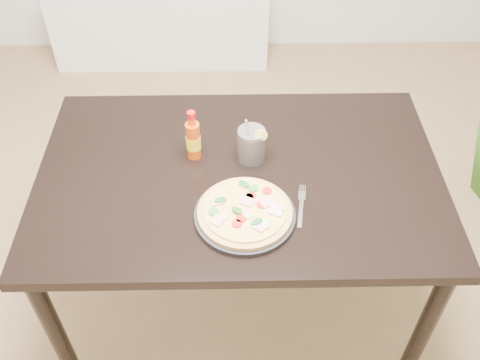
{
  "coord_description": "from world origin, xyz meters",
  "views": [
    {
      "loc": [
        -0.33,
        -1.17,
        2.04
      ],
      "look_at": [
        -0.31,
        0.03,
        0.83
      ],
      "focal_mm": 40.0,
      "sensor_mm": 36.0,
      "label": 1
    }
  ],
  "objects_px": {
    "plate": "(245,215)",
    "fork": "(301,204)",
    "cola_cup": "(251,145)",
    "media_console": "(161,25)",
    "hot_sauce_bottle": "(193,139)",
    "dining_table": "(239,188)",
    "pizza": "(245,211)"
  },
  "relations": [
    {
      "from": "cola_cup",
      "to": "media_console",
      "type": "height_order",
      "value": "cola_cup"
    },
    {
      "from": "dining_table",
      "to": "fork",
      "type": "bearing_deg",
      "value": -38.69
    },
    {
      "from": "plate",
      "to": "cola_cup",
      "type": "xyz_separation_m",
      "value": [
        0.03,
        0.28,
        0.05
      ]
    },
    {
      "from": "media_console",
      "to": "pizza",
      "type": "bearing_deg",
      "value": -76.67
    },
    {
      "from": "dining_table",
      "to": "media_console",
      "type": "distance_m",
      "value": 2.02
    },
    {
      "from": "cola_cup",
      "to": "dining_table",
      "type": "bearing_deg",
      "value": -121.88
    },
    {
      "from": "cola_cup",
      "to": "fork",
      "type": "distance_m",
      "value": 0.28
    },
    {
      "from": "cola_cup",
      "to": "media_console",
      "type": "distance_m",
      "value": 2.0
    },
    {
      "from": "cola_cup",
      "to": "fork",
      "type": "relative_size",
      "value": 0.99
    },
    {
      "from": "plate",
      "to": "media_console",
      "type": "relative_size",
      "value": 0.23
    },
    {
      "from": "hot_sauce_bottle",
      "to": "fork",
      "type": "relative_size",
      "value": 1.04
    },
    {
      "from": "plate",
      "to": "fork",
      "type": "relative_size",
      "value": 1.71
    },
    {
      "from": "hot_sauce_bottle",
      "to": "fork",
      "type": "xyz_separation_m",
      "value": [
        0.36,
        -0.24,
        -0.07
      ]
    },
    {
      "from": "pizza",
      "to": "cola_cup",
      "type": "bearing_deg",
      "value": 84.4
    },
    {
      "from": "fork",
      "to": "hot_sauce_bottle",
      "type": "bearing_deg",
      "value": 154.8
    },
    {
      "from": "cola_cup",
      "to": "media_console",
      "type": "relative_size",
      "value": 0.13
    },
    {
      "from": "hot_sauce_bottle",
      "to": "dining_table",
      "type": "bearing_deg",
      "value": -27.88
    },
    {
      "from": "plate",
      "to": "fork",
      "type": "xyz_separation_m",
      "value": [
        0.19,
        0.05,
        -0.01
      ]
    },
    {
      "from": "cola_cup",
      "to": "fork",
      "type": "bearing_deg",
      "value": -55.56
    },
    {
      "from": "dining_table",
      "to": "pizza",
      "type": "xyz_separation_m",
      "value": [
        0.02,
        -0.21,
        0.11
      ]
    },
    {
      "from": "dining_table",
      "to": "pizza",
      "type": "distance_m",
      "value": 0.24
    },
    {
      "from": "pizza",
      "to": "fork",
      "type": "relative_size",
      "value": 1.6
    },
    {
      "from": "plate",
      "to": "media_console",
      "type": "xyz_separation_m",
      "value": [
        -0.5,
        2.12,
        -0.51
      ]
    },
    {
      "from": "hot_sauce_bottle",
      "to": "media_console",
      "type": "xyz_separation_m",
      "value": [
        -0.33,
        1.83,
        -0.58
      ]
    },
    {
      "from": "dining_table",
      "to": "fork",
      "type": "relative_size",
      "value": 7.43
    },
    {
      "from": "dining_table",
      "to": "media_console",
      "type": "relative_size",
      "value": 1.0
    },
    {
      "from": "plate",
      "to": "media_console",
      "type": "bearing_deg",
      "value": 103.28
    },
    {
      "from": "pizza",
      "to": "cola_cup",
      "type": "xyz_separation_m",
      "value": [
        0.03,
        0.28,
        0.03
      ]
    },
    {
      "from": "cola_cup",
      "to": "media_console",
      "type": "bearing_deg",
      "value": 106.01
    },
    {
      "from": "dining_table",
      "to": "hot_sauce_bottle",
      "type": "relative_size",
      "value": 7.13
    },
    {
      "from": "dining_table",
      "to": "pizza",
      "type": "relative_size",
      "value": 4.64
    },
    {
      "from": "media_console",
      "to": "cola_cup",
      "type": "bearing_deg",
      "value": -73.99
    }
  ]
}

